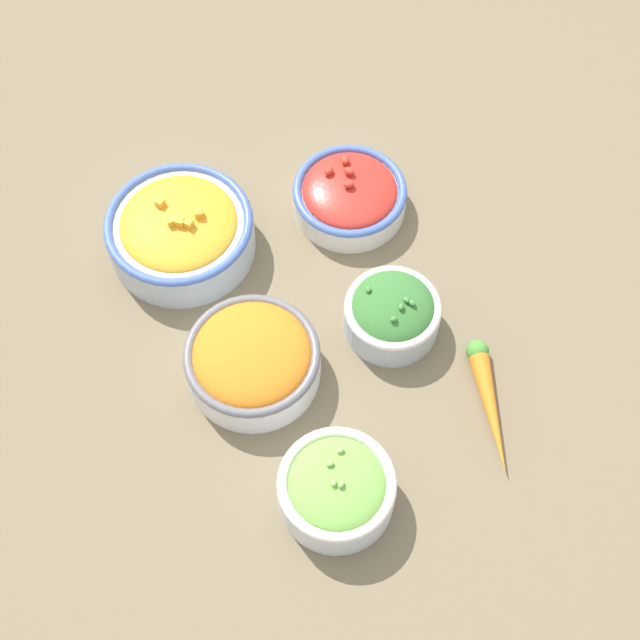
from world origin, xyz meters
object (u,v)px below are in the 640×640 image
at_px(bowl_broccoli, 392,312).
at_px(bowl_cherry_tomatoes, 350,195).
at_px(bowl_squash, 180,231).
at_px(loose_carrot, 489,401).
at_px(bowl_carrots, 252,359).
at_px(bowl_lettuce, 337,488).

xyz_separation_m(bowl_broccoli, bowl_cherry_tomatoes, (-0.19, 0.02, -0.01)).
distance_m(bowl_cherry_tomatoes, bowl_squash, 0.23).
xyz_separation_m(bowl_squash, loose_carrot, (0.36, 0.27, -0.02)).
relative_size(bowl_cherry_tomatoes, bowl_carrots, 0.94).
bearing_deg(bowl_squash, bowl_cherry_tomatoes, 84.50).
xyz_separation_m(bowl_carrots, bowl_squash, (-0.21, -0.02, 0.00)).
xyz_separation_m(bowl_cherry_tomatoes, loose_carrot, (0.33, 0.04, -0.01)).
height_order(bowl_broccoli, bowl_carrots, bowl_broccoli).
relative_size(bowl_cherry_tomatoes, bowl_squash, 0.80).
height_order(bowl_carrots, bowl_squash, bowl_squash).
bearing_deg(bowl_squash, bowl_broccoli, 44.23).
bearing_deg(loose_carrot, bowl_lettuce, -64.95).
height_order(bowl_squash, loose_carrot, bowl_squash).
bearing_deg(bowl_carrots, loose_carrot, 58.95).
height_order(bowl_broccoli, loose_carrot, bowl_broccoli).
distance_m(bowl_carrots, bowl_squash, 0.21).
height_order(bowl_broccoli, bowl_lettuce, bowl_lettuce).
bearing_deg(bowl_carrots, bowl_broccoli, 89.05).
bearing_deg(bowl_broccoli, bowl_squash, -135.77).
xyz_separation_m(bowl_broccoli, loose_carrot, (0.15, 0.06, -0.02)).
distance_m(bowl_carrots, bowl_lettuce, 0.19).
xyz_separation_m(bowl_lettuce, loose_carrot, (-0.04, 0.21, -0.02)).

